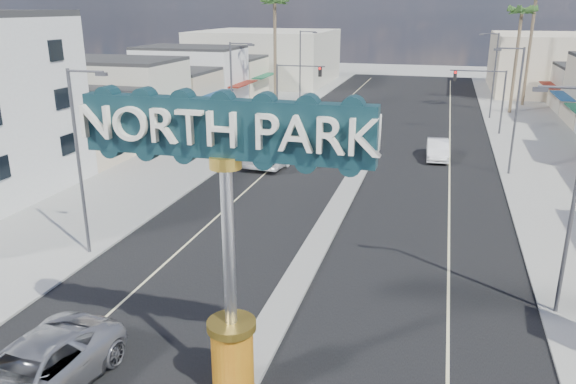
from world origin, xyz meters
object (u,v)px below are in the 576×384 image
Objects in this scene: streetlight_r_mid at (515,105)px; streetlight_l_mid at (234,93)px; streetlight_l_near at (81,155)px; car_parked_right at (438,149)px; palm_left_far at (275,7)px; streetlight_r_near at (571,192)px; car_parked_left at (266,137)px; streetlight_l_far at (301,66)px; palm_right_mid at (521,16)px; traffic_signal_right at (484,89)px; traffic_signal_left at (294,82)px; city_bus at (286,137)px; streetlight_r_far at (493,71)px; suv_left at (30,375)px; gateway_sign at (227,219)px.

streetlight_l_mid is at bearing 180.00° from streetlight_r_mid.
streetlight_l_near is 28.54m from car_parked_right.
streetlight_l_near is 40.59m from palm_left_far.
streetlight_r_near reaches higher than car_parked_left.
streetlight_l_far is at bearing 90.00° from streetlight_l_near.
traffic_signal_right is at bearing -107.63° from palm_right_mid.
palm_right_mid is (2.57, 46.00, 5.54)m from streetlight_r_near.
car_parked_right is at bearing -108.99° from traffic_signal_right.
palm_right_mid reaches higher than traffic_signal_left.
streetlight_l_far reaches higher than city_bus.
car_parked_left is (-22.00, -22.18, -9.79)m from palm_right_mid.
car_parked_right is at bearing 17.05° from city_bus.
streetlight_r_far is (0.00, 22.00, 0.00)m from streetlight_r_mid.
car_parked_left is (0.18, -10.17, -3.46)m from traffic_signal_left.
palm_left_far is 22.58m from city_bus.
suv_left is (-16.34, -51.88, -4.17)m from streetlight_r_far.
gateway_sign is 43.04m from traffic_signal_right.
suv_left is (4.52, -51.88, -4.17)m from streetlight_l_far.
palm_left_far is at bearing 114.53° from city_bus.
car_parked_left is 14.51m from car_parked_right.
streetlight_l_mid and streetlight_r_near have the same top height.
traffic_signal_right is 21.12m from car_parked_left.
gateway_sign reaches higher than car_parked_left.
palm_right_mid is 59.79m from suv_left.
streetlight_l_far is 0.79× the size of city_bus.
suv_left is at bearing -83.58° from car_parked_left.
streetlight_r_mid is 31.47m from palm_left_far.
palm_left_far is at bearing -167.01° from palm_right_mid.
city_bus is (4.10, 0.84, -3.48)m from streetlight_l_mid.
streetlight_r_near and streetlight_r_mid have the same top height.
gateway_sign reaches higher than suv_left.
streetlight_l_far is 0.74× the size of palm_right_mid.
gateway_sign is at bearing -74.85° from palm_left_far.
streetlight_r_mid is 20.26m from car_parked_left.
traffic_signal_left is 13.73m from city_bus.
gateway_sign is at bearing -110.42° from streetlight_r_mid.
streetlight_l_far is 30.32m from streetlight_r_mid.
suv_left is at bearing -162.54° from gateway_sign.
car_parked_right is (-3.68, -10.71, -3.49)m from traffic_signal_right.
palm_right_mid is at bearing 57.31° from streetlight_r_far.
streetlight_r_far is at bearing 81.14° from traffic_signal_right.
streetlight_r_near is at bearing 37.55° from gateway_sign.
car_parked_left is (-19.43, -18.18, -4.25)m from streetlight_r_far.
palm_left_far reaches higher than car_parked_right.
traffic_signal_right is 0.50× the size of palm_right_mid.
streetlight_l_near is 20.00m from streetlight_l_mid.
suv_left is at bearing -118.67° from streetlight_r_mid.
streetlight_l_far is 24.41m from palm_right_mid.
traffic_signal_right is 8.14m from streetlight_r_far.
streetlight_l_near and streetlight_l_mid have the same top height.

